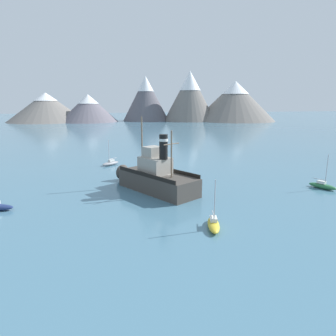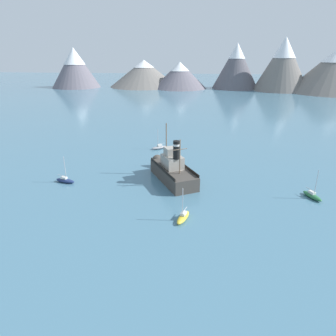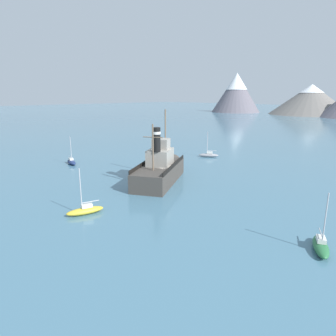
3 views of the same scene
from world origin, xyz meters
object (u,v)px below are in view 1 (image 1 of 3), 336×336
(old_tugboat, at_px, (155,177))
(sailboat_yellow, at_px, (214,224))
(sailboat_green, at_px, (322,186))
(sailboat_grey, at_px, (111,163))

(old_tugboat, bearing_deg, sailboat_yellow, -77.20)
(sailboat_green, height_order, sailboat_grey, same)
(sailboat_green, distance_m, sailboat_grey, 36.21)
(sailboat_grey, bearing_deg, old_tugboat, -74.01)
(old_tugboat, bearing_deg, sailboat_grey, 105.99)
(sailboat_yellow, bearing_deg, old_tugboat, 102.80)
(sailboat_grey, bearing_deg, sailboat_yellow, -75.38)
(sailboat_green, xyz_separation_m, sailboat_yellow, (-19.86, -9.22, 0.00))
(old_tugboat, xyz_separation_m, sailboat_yellow, (3.14, -13.80, -1.40))
(sailboat_green, bearing_deg, sailboat_yellow, -155.10)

